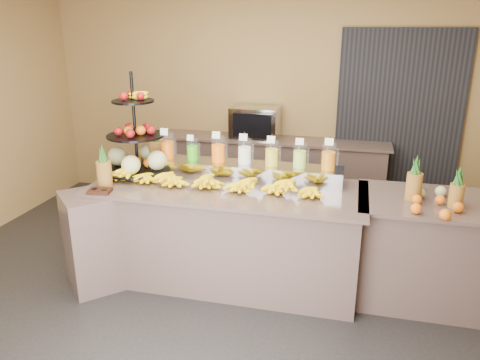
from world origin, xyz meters
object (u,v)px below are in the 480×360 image
at_px(fruit_stand, 141,150).
at_px(condiment_caddy, 100,191).
at_px(banana_heap, 209,179).
at_px(oven_warmer, 255,122).
at_px(right_fruit_pile, 433,198).
at_px(pitcher_tray, 245,171).

height_order(fruit_stand, condiment_caddy, fruit_stand).
distance_m(banana_heap, oven_warmer, 1.99).
bearing_deg(right_fruit_pile, condiment_caddy, -172.90).
xyz_separation_m(pitcher_tray, right_fruit_pile, (1.65, -0.35, -0.00)).
relative_size(fruit_stand, right_fruit_pile, 2.27).
distance_m(banana_heap, condiment_caddy, 0.97).
relative_size(pitcher_tray, right_fruit_pile, 4.23).
xyz_separation_m(condiment_caddy, right_fruit_pile, (2.79, 0.35, 0.06)).
height_order(right_fruit_pile, oven_warmer, oven_warmer).
bearing_deg(right_fruit_pile, banana_heap, 179.05).
distance_m(pitcher_tray, condiment_caddy, 1.34).
bearing_deg(pitcher_tray, oven_warmer, 98.75).
height_order(fruit_stand, oven_warmer, fruit_stand).
distance_m(fruit_stand, right_fruit_pile, 2.67).
bearing_deg(condiment_caddy, banana_heap, 23.04).
xyz_separation_m(pitcher_tray, condiment_caddy, (-1.14, -0.69, -0.06)).
xyz_separation_m(banana_heap, condiment_caddy, (-0.89, -0.38, -0.06)).
distance_m(pitcher_tray, oven_warmer, 1.69).
bearing_deg(fruit_stand, condiment_caddy, -86.65).
relative_size(fruit_stand, oven_warmer, 1.64).
relative_size(banana_heap, right_fruit_pile, 4.86).
xyz_separation_m(pitcher_tray, banana_heap, (-0.25, -0.31, 0.00)).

